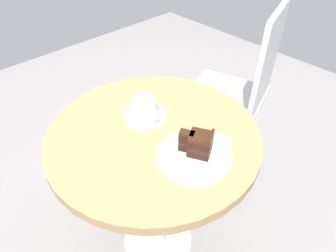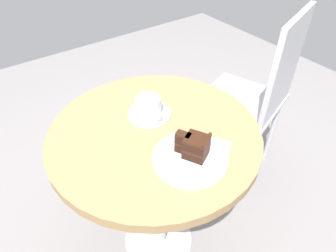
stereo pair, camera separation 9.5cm
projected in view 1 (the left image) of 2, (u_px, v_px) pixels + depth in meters
ground_plane at (158, 241)px, 1.45m from camera, size 4.40×4.40×0.01m
cafe_table at (154, 157)px, 1.07m from camera, size 0.71×0.71×0.71m
saucer at (145, 115)px, 1.05m from camera, size 0.15×0.15×0.01m
coffee_cup at (144, 108)px, 1.02m from camera, size 0.12×0.09×0.07m
teaspoon at (130, 113)px, 1.05m from camera, size 0.10×0.05×0.00m
cake_plate at (194, 156)px, 0.90m from camera, size 0.23×0.23×0.01m
cake_slice at (198, 144)px, 0.88m from camera, size 0.11×0.09×0.08m
fork at (174, 146)px, 0.92m from camera, size 0.12×0.11×0.00m
napkin at (204, 149)px, 0.93m from camera, size 0.22×0.21×0.00m
cafe_chair at (244, 85)px, 1.48m from camera, size 0.48×0.48×0.95m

